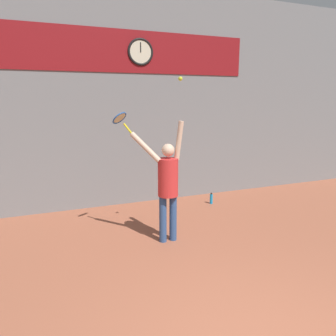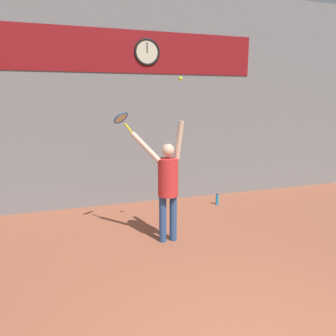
{
  "view_description": "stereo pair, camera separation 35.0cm",
  "coord_description": "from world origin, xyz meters",
  "px_view_note": "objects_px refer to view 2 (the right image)",
  "views": [
    {
      "loc": [
        -1.93,
        -1.95,
        2.5
      ],
      "look_at": [
        0.12,
        3.16,
        1.34
      ],
      "focal_mm": 35.0,
      "sensor_mm": 36.0,
      "label": 1
    },
    {
      "loc": [
        -1.6,
        -2.07,
        2.5
      ],
      "look_at": [
        0.12,
        3.16,
        1.34
      ],
      "focal_mm": 35.0,
      "sensor_mm": 36.0,
      "label": 2
    }
  ],
  "objects_px": {
    "tennis_racket": "(122,119)",
    "tennis_ball": "(180,79)",
    "tennis_player": "(168,182)",
    "water_bottle": "(217,200)",
    "scoreboard_clock": "(147,52)"
  },
  "relations": [
    {
      "from": "tennis_ball",
      "to": "water_bottle",
      "type": "bearing_deg",
      "value": 46.13
    },
    {
      "from": "scoreboard_clock",
      "to": "tennis_player",
      "type": "distance_m",
      "value": 3.4
    },
    {
      "from": "scoreboard_clock",
      "to": "tennis_ball",
      "type": "xyz_separation_m",
      "value": [
        -0.08,
        -2.4,
        -0.72
      ]
    },
    {
      "from": "scoreboard_clock",
      "to": "tennis_ball",
      "type": "height_order",
      "value": "scoreboard_clock"
    },
    {
      "from": "tennis_racket",
      "to": "tennis_ball",
      "type": "xyz_separation_m",
      "value": [
        0.88,
        -0.56,
        0.67
      ]
    },
    {
      "from": "tennis_racket",
      "to": "water_bottle",
      "type": "bearing_deg",
      "value": 23.71
    },
    {
      "from": "scoreboard_clock",
      "to": "tennis_racket",
      "type": "distance_m",
      "value": 2.5
    },
    {
      "from": "tennis_player",
      "to": "tennis_racket",
      "type": "height_order",
      "value": "tennis_racket"
    },
    {
      "from": "scoreboard_clock",
      "to": "tennis_ball",
      "type": "distance_m",
      "value": 2.51
    },
    {
      "from": "water_bottle",
      "to": "tennis_racket",
      "type": "bearing_deg",
      "value": -156.29
    },
    {
      "from": "scoreboard_clock",
      "to": "tennis_player",
      "type": "xyz_separation_m",
      "value": [
        -0.28,
        -2.34,
        -2.45
      ]
    },
    {
      "from": "tennis_racket",
      "to": "tennis_ball",
      "type": "relative_size",
      "value": 5.61
    },
    {
      "from": "scoreboard_clock",
      "to": "tennis_racket",
      "type": "xyz_separation_m",
      "value": [
        -0.96,
        -1.84,
        -1.39
      ]
    },
    {
      "from": "tennis_player",
      "to": "water_bottle",
      "type": "height_order",
      "value": "tennis_player"
    },
    {
      "from": "tennis_racket",
      "to": "tennis_ball",
      "type": "bearing_deg",
      "value": -32.36
    }
  ]
}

